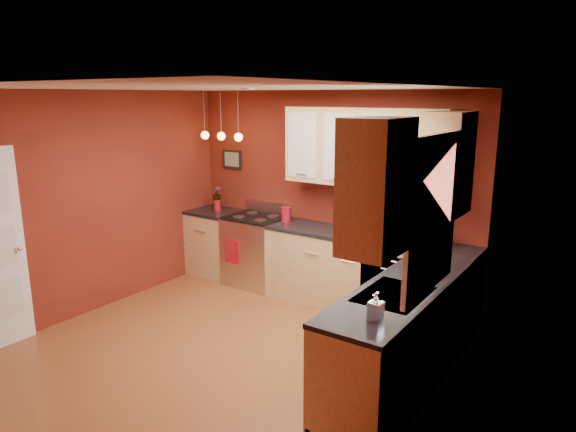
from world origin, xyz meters
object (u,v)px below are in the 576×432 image
Objects in this scene: coffee_maker at (429,235)px; gas_range at (256,250)px; soap_pump at (376,307)px; sink at (394,297)px; red_canister at (286,214)px.

gas_range is at bearing 171.78° from coffee_maker.
soap_pump is (0.34, -2.07, -0.02)m from coffee_maker.
sink is 0.57m from soap_pump.
gas_range is 3.05m from sink.
gas_range is 5.61× the size of red_canister.
gas_range is at bearing 142.92° from soap_pump.
soap_pump reaches higher than red_canister.
sink is 1.55m from coffee_maker.
soap_pump reaches higher than gas_range.
sink is 3.28× the size of soap_pump.
soap_pump is at bearing -89.30° from coffee_maker.
coffee_maker reaches higher than gas_range.
sink is at bearing 99.38° from soap_pump.
sink reaches higher than gas_range.
red_canister is 0.93× the size of soap_pump.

